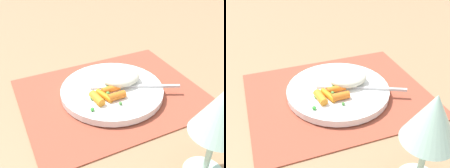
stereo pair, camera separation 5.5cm
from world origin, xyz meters
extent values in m
plane|color=#997551|center=(0.00, 0.00, 0.00)|extent=(2.40, 2.40, 0.00)
cube|color=#9E4733|center=(0.00, 0.00, 0.00)|extent=(0.41, 0.33, 0.01)
cylinder|color=white|center=(0.00, 0.00, 0.01)|extent=(0.24, 0.24, 0.02)
ellipsoid|color=beige|center=(-0.03, -0.01, 0.04)|extent=(0.09, 0.07, 0.03)
cylinder|color=orange|center=(0.01, 0.01, 0.03)|extent=(0.04, 0.01, 0.01)
cylinder|color=orange|center=(0.01, 0.04, 0.03)|extent=(0.04, 0.02, 0.02)
cylinder|color=orange|center=(0.05, 0.03, 0.03)|extent=(0.02, 0.04, 0.02)
cylinder|color=orange|center=(0.03, 0.03, 0.03)|extent=(0.03, 0.05, 0.01)
sphere|color=#53A945|center=(0.01, 0.00, 0.03)|extent=(0.01, 0.01, 0.01)
sphere|color=green|center=(0.03, 0.03, 0.03)|extent=(0.01, 0.01, 0.01)
sphere|color=green|center=(0.06, 0.02, 0.03)|extent=(0.01, 0.01, 0.01)
sphere|color=#5A8C32|center=(0.02, 0.01, 0.03)|extent=(0.01, 0.01, 0.01)
sphere|color=#558E35|center=(0.00, 0.01, 0.03)|extent=(0.01, 0.01, 0.01)
sphere|color=#57A045|center=(0.02, 0.02, 0.03)|extent=(0.01, 0.01, 0.01)
sphere|color=green|center=(0.07, 0.06, 0.03)|extent=(0.01, 0.01, 0.01)
sphere|color=#4A9541|center=(0.01, 0.07, 0.03)|extent=(0.01, 0.01, 0.01)
cube|color=silver|center=(0.02, -0.01, 0.02)|extent=(0.05, 0.03, 0.01)
cube|color=silver|center=(-0.07, 0.03, 0.02)|extent=(0.15, 0.07, 0.01)
cylinder|color=#B2E0CC|center=(-0.04, 0.27, 0.05)|extent=(0.01, 0.01, 0.09)
cone|color=#B2E0CC|center=(-0.04, 0.27, 0.13)|extent=(0.08, 0.08, 0.08)
camera|label=1|loc=(0.23, 0.46, 0.37)|focal=43.06mm
camera|label=2|loc=(0.17, 0.48, 0.37)|focal=43.06mm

